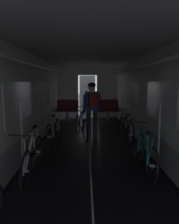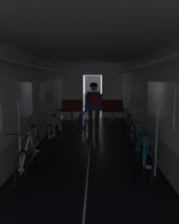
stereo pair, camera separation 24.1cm
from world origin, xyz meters
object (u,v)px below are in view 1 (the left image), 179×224
Objects in this scene: bench_seat_far_left at (68,108)px; bicycle_white at (33,157)px; bench_seat_far_right at (108,108)px; person_cyclist_aisle at (92,105)px; bicycle_teal at (145,154)px; bicycle_blue_in_aisle at (81,126)px; bicycle_silver at (54,131)px; bicycle_black at (126,129)px.

bench_seat_far_left reaches higher than bicycle_white.
person_cyclist_aisle is at bearing -103.50° from bench_seat_far_right.
bench_seat_far_right is 3.46m from person_cyclist_aisle.
person_cyclist_aisle is at bearing 110.51° from bicycle_teal.
bicycle_teal is 3.09m from bicycle_blue_in_aisle.
bicycle_silver is 1.00× the size of bicycle_white.
bench_seat_far_left is at bearing 180.00° from bench_seat_far_right.
bench_seat_far_left is at bearing 108.37° from bicycle_teal.
bicycle_black is at bearing -61.55° from bench_seat_far_left.
bench_seat_far_right reaches higher than bicycle_white.
bench_seat_far_right is 0.58× the size of bicycle_teal.
person_cyclist_aisle is (-0.95, 2.55, 0.69)m from bicycle_teal.
bench_seat_far_left is 0.58× the size of bicycle_teal.
bicycle_black is at bearing 5.28° from bicycle_silver.
bicycle_white is 1.02× the size of bicycle_blue_in_aisle.
person_cyclist_aisle reaches higher than bench_seat_far_right.
bicycle_white is (-2.13, -2.42, 0.00)m from bicycle_black.
bicycle_teal is (1.95, -5.88, -0.19)m from bench_seat_far_left.
bicycle_white is at bearing -92.38° from bicycle_silver.
bicycle_teal is 2.12m from bicycle_white.
bench_seat_far_left is 6.20m from bicycle_teal.
bench_seat_far_right is 5.88m from bicycle_teal.
person_cyclist_aisle reaches higher than bench_seat_far_left.
bicycle_white is (-0.09, -2.23, 0.00)m from bicycle_silver.
bicycle_teal is 0.98× the size of person_cyclist_aisle.
bench_seat_far_left is 0.60× the size of bicycle_blue_in_aisle.
person_cyclist_aisle reaches higher than bicycle_blue_in_aisle.
bicycle_teal is 1.00× the size of bicycle_white.
bicycle_white is (-2.12, -0.17, 0.00)m from bicycle_teal.
bicycle_silver reaches higher than bicycle_black.
person_cyclist_aisle reaches higher than bicycle_silver.
bicycle_white is 3.10m from bicycle_blue_in_aisle.
bench_seat_far_left is 0.57× the size of person_cyclist_aisle.
bicycle_silver is 0.98× the size of person_cyclist_aisle.
bicycle_teal is at bearing -71.63° from bench_seat_far_left.
bicycle_silver is at bearing -91.08° from bench_seat_far_left.
person_cyclist_aisle is at bearing -73.30° from bench_seat_far_left.
bench_seat_far_right reaches higher than bicycle_teal.
person_cyclist_aisle is at bearing 24.55° from bicycle_silver.
bicycle_black is 0.98× the size of person_cyclist_aisle.
bench_seat_far_right is at bearing 72.02° from bicycle_white.
bench_seat_far_left reaches higher than bicycle_blue_in_aisle.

